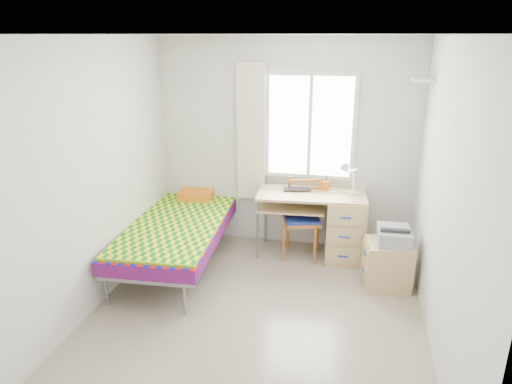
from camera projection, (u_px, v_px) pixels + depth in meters
floor at (256, 315)px, 4.47m from camera, size 3.50×3.50×0.00m
ceiling at (256, 35)px, 3.62m from camera, size 3.50×3.50×0.00m
wall_back at (285, 145)px, 5.67m from camera, size 3.20×0.00×3.20m
wall_left at (93, 178)px, 4.37m from camera, size 0.00×3.50×3.50m
wall_right at (447, 202)px, 3.73m from camera, size 0.00×3.50×3.50m
window at (310, 127)px, 5.50m from camera, size 1.10×0.04×1.30m
curtain at (251, 133)px, 5.64m from camera, size 0.35×0.05×1.70m
floating_shelf at (423, 80)px, 4.77m from camera, size 0.20×0.32×0.03m
bed at (181, 225)px, 5.40m from camera, size 1.14×2.25×0.95m
desk at (339, 224)px, 5.50m from camera, size 1.33×0.69×0.81m
chair at (303, 213)px, 5.55m from camera, size 0.52×0.52×0.97m
cabinet at (387, 264)px, 4.91m from camera, size 0.53×0.48×0.51m
printer at (394, 235)px, 4.81m from camera, size 0.35×0.40×0.17m
laptop at (297, 191)px, 5.50m from camera, size 0.37×0.27×0.03m
pen_cup at (326, 185)px, 5.56m from camera, size 0.10×0.10×0.11m
task_lamp at (349, 176)px, 5.24m from camera, size 0.23×0.32×0.42m
book at (297, 209)px, 5.54m from camera, size 0.26×0.28×0.02m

